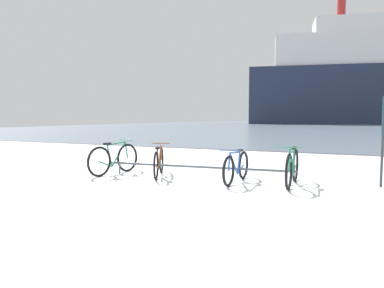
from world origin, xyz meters
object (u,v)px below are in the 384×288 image
bicycle_0 (114,159)px  ferry_ship (378,80)px  bicycle_3 (292,168)px  bicycle_1 (159,162)px  bicycle_2 (236,167)px

bicycle_0 → ferry_ship: (10.61, 70.28, 8.26)m
bicycle_0 → bicycle_3: 4.28m
bicycle_0 → bicycle_1: bearing=9.2°
bicycle_3 → ferry_ship: 70.75m
bicycle_3 → bicycle_0: bearing=-176.0°
bicycle_2 → ferry_ship: 70.99m
bicycle_2 → ferry_ship: ferry_ship is taller
bicycle_0 → bicycle_3: bearing=4.0°
bicycle_1 → bicycle_3: size_ratio=0.94×
bicycle_1 → ferry_ship: ferry_ship is taller
bicycle_0 → bicycle_1: size_ratio=1.05×
bicycle_1 → bicycle_2: 1.94m
bicycle_0 → bicycle_3: (4.27, 0.30, -0.00)m
bicycle_0 → ferry_ship: ferry_ship is taller
bicycle_3 → bicycle_1: bearing=-178.0°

